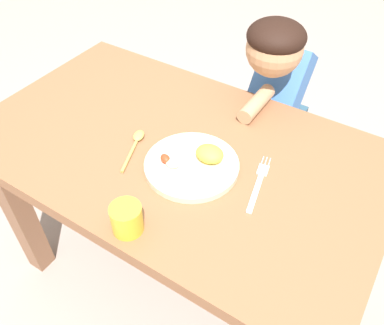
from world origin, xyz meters
TOP-DOWN VIEW (x-y plane):
  - ground_plane at (0.00, 0.00)m, footprint 8.00×8.00m
  - dining_table at (0.00, 0.00)m, footprint 1.28×0.77m
  - plate at (0.10, -0.05)m, footprint 0.27×0.27m
  - fork at (0.29, -0.01)m, footprint 0.07×0.22m
  - spoon at (-0.11, -0.06)m, footprint 0.08×0.18m
  - drinking_cup at (0.08, -0.32)m, footprint 0.08×0.08m
  - person at (0.13, 0.49)m, footprint 0.19×0.44m

SIDE VIEW (x-z plane):
  - ground_plane at x=0.00m, z-range 0.00..0.00m
  - person at x=0.13m, z-range 0.08..1.10m
  - dining_table at x=0.00m, z-range 0.24..0.98m
  - fork at x=0.29m, z-range 0.74..0.74m
  - spoon at x=-0.11m, z-range 0.74..0.75m
  - plate at x=0.10m, z-range 0.72..0.78m
  - drinking_cup at x=0.08m, z-range 0.74..0.82m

